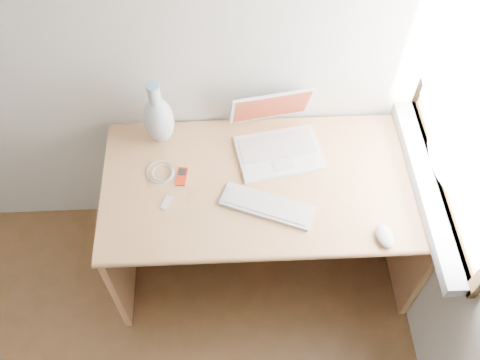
{
  "coord_description": "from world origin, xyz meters",
  "views": [
    {
      "loc": [
        0.85,
        0.07,
        2.63
      ],
      "look_at": [
        0.91,
        1.35,
        0.81
      ],
      "focal_mm": 40.0,
      "sensor_mm": 36.0,
      "label": 1
    }
  ],
  "objects_px": {
    "external_keyboard": "(267,206)",
    "vase": "(159,118)",
    "desk": "(264,193)",
    "laptop": "(279,138)"
  },
  "relations": [
    {
      "from": "desk",
      "to": "external_keyboard",
      "type": "relative_size",
      "value": 3.57
    },
    {
      "from": "laptop",
      "to": "external_keyboard",
      "type": "relative_size",
      "value": 1.01
    },
    {
      "from": "desk",
      "to": "external_keyboard",
      "type": "xyz_separation_m",
      "value": [
        -0.01,
        -0.22,
        0.23
      ]
    },
    {
      "from": "vase",
      "to": "desk",
      "type": "bearing_deg",
      "value": -20.68
    },
    {
      "from": "desk",
      "to": "vase",
      "type": "bearing_deg",
      "value": 159.32
    },
    {
      "from": "laptop",
      "to": "vase",
      "type": "bearing_deg",
      "value": 163.28
    },
    {
      "from": "external_keyboard",
      "to": "desk",
      "type": "bearing_deg",
      "value": 108.6
    },
    {
      "from": "desk",
      "to": "vase",
      "type": "xyz_separation_m",
      "value": [
        -0.46,
        0.17,
        0.35
      ]
    },
    {
      "from": "external_keyboard",
      "to": "vase",
      "type": "relative_size",
      "value": 1.18
    },
    {
      "from": "laptop",
      "to": "vase",
      "type": "distance_m",
      "value": 0.53
    }
  ]
}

